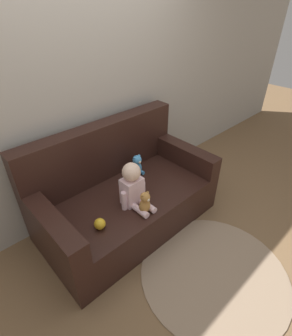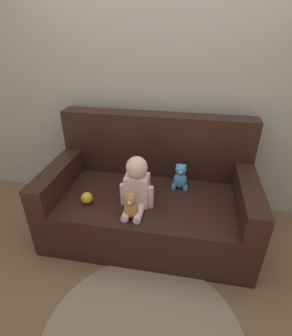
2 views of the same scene
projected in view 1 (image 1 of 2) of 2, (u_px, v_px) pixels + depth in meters
name	position (u px, v px, depth m)	size (l,w,h in m)	color
ground_plane	(129.00, 221.00, 2.80)	(12.00, 12.00, 0.00)	brown
wall_back	(85.00, 88.00, 2.41)	(8.00, 0.05, 2.60)	#ADA89E
couch	(123.00, 194.00, 2.66)	(1.74, 0.94, 1.00)	black
person_baby	(133.00, 187.00, 2.32)	(0.27, 0.33, 0.42)	silver
teddy_bear_brown	(145.00, 203.00, 2.26)	(0.13, 0.10, 0.22)	#AD7A3D
plush_toy_side	(137.00, 166.00, 2.74)	(0.14, 0.11, 0.24)	#4C9EDB
toy_ball	(100.00, 224.00, 2.14)	(0.10, 0.10, 0.10)	gold
floor_rug	(214.00, 273.00, 2.28)	(1.27, 1.27, 0.01)	gray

